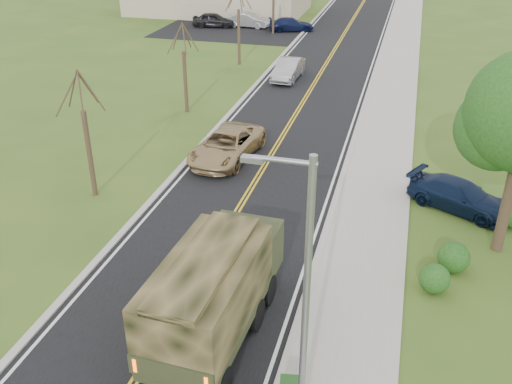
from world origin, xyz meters
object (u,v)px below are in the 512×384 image
at_px(military_truck, 215,287).
at_px(suv_champagne, 227,145).
at_px(pickup_navy, 460,196).
at_px(sedan_silver, 288,69).

xyz_separation_m(military_truck, suv_champagne, (-3.93, 13.40, -1.20)).
relative_size(suv_champagne, pickup_navy, 1.22).
distance_m(sedan_silver, pickup_navy, 21.38).
bearing_deg(sedan_silver, pickup_navy, -54.25).
relative_size(military_truck, pickup_navy, 1.52).
relative_size(suv_champagne, sedan_silver, 1.22).
distance_m(suv_champagne, pickup_navy, 12.08).
bearing_deg(pickup_navy, suv_champagne, 104.97).
bearing_deg(military_truck, suv_champagne, 109.15).
bearing_deg(suv_champagne, pickup_navy, -5.79).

